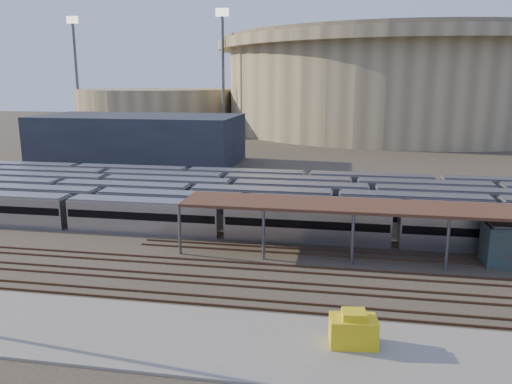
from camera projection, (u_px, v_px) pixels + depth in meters
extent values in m
plane|color=#383026|center=(255.00, 263.00, 48.15)|extent=(420.00, 420.00, 0.00)
cube|color=gray|center=(146.00, 334.00, 34.58)|extent=(50.00, 9.00, 0.20)
cube|color=#AEAEB3|center=(223.00, 220.00, 56.32)|extent=(112.00, 2.90, 3.60)
cube|color=#AEAEB3|center=(244.00, 212.00, 60.08)|extent=(112.00, 2.90, 3.60)
cube|color=#AEAEB3|center=(335.00, 207.00, 62.27)|extent=(112.00, 2.90, 3.60)
cube|color=#AEAEB3|center=(232.00, 195.00, 68.73)|extent=(112.00, 2.90, 3.60)
cube|color=#AEAEB3|center=(224.00, 188.00, 73.14)|extent=(112.00, 2.90, 3.60)
cube|color=#AEAEB3|center=(307.00, 185.00, 75.14)|extent=(112.00, 2.90, 3.60)
cylinder|color=#535458|center=(180.00, 230.00, 50.22)|extent=(0.30, 0.30, 5.00)
cylinder|color=#535458|center=(195.00, 216.00, 55.40)|extent=(0.30, 0.30, 5.00)
cylinder|color=#535458|center=(264.00, 235.00, 48.75)|extent=(0.30, 0.30, 5.00)
cylinder|color=#535458|center=(272.00, 220.00, 53.94)|extent=(0.30, 0.30, 5.00)
cylinder|color=#535458|center=(353.00, 240.00, 47.28)|extent=(0.30, 0.30, 5.00)
cylinder|color=#535458|center=(352.00, 224.00, 52.47)|extent=(0.30, 0.30, 5.00)
cylinder|color=#535458|center=(447.00, 245.00, 45.81)|extent=(0.30, 0.30, 5.00)
cylinder|color=#535458|center=(437.00, 228.00, 51.00)|extent=(0.30, 0.30, 5.00)
cube|color=#3E2119|center=(492.00, 212.00, 47.09)|extent=(60.00, 6.00, 0.30)
cube|color=#4C3323|center=(252.00, 269.00, 46.45)|extent=(170.00, 0.12, 0.18)
cube|color=#4C3323|center=(255.00, 263.00, 47.89)|extent=(170.00, 0.12, 0.18)
cube|color=#4C3323|center=(244.00, 286.00, 42.61)|extent=(170.00, 0.12, 0.18)
cube|color=#4C3323|center=(247.00, 279.00, 44.05)|extent=(170.00, 0.12, 0.18)
cube|color=#4C3323|center=(233.00, 307.00, 38.77)|extent=(170.00, 0.12, 0.18)
cube|color=#4C3323|center=(237.00, 298.00, 40.21)|extent=(170.00, 0.12, 0.18)
cylinder|color=tan|center=(396.00, 89.00, 175.21)|extent=(116.00, 116.00, 28.00)
cylinder|color=tan|center=(398.00, 43.00, 171.79)|extent=(124.00, 124.00, 3.00)
cylinder|color=#695F4B|center=(399.00, 37.00, 171.30)|extent=(120.00, 120.00, 1.50)
cylinder|color=tan|center=(157.00, 109.00, 181.72)|extent=(56.00, 56.00, 14.00)
cube|color=#1E232D|center=(139.00, 139.00, 105.86)|extent=(42.00, 20.00, 10.00)
cylinder|color=#535458|center=(223.00, 77.00, 154.95)|extent=(1.00, 1.00, 36.00)
cube|color=#FFF2CC|center=(222.00, 12.00, 150.72)|extent=(4.00, 0.60, 2.40)
cylinder|color=#535458|center=(77.00, 78.00, 173.98)|extent=(1.00, 1.00, 36.00)
cube|color=#FFF2CC|center=(72.00, 20.00, 169.75)|extent=(4.00, 0.60, 2.40)
cylinder|color=#535458|center=(301.00, 78.00, 199.53)|extent=(1.00, 1.00, 36.00)
cube|color=#FFF2CC|center=(302.00, 28.00, 195.30)|extent=(4.00, 0.60, 2.40)
cube|color=gold|center=(353.00, 331.00, 32.81)|extent=(3.27, 2.26, 1.92)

